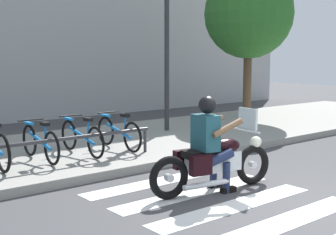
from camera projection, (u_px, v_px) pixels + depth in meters
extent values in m
plane|color=#424244|center=(320.00, 209.00, 6.06)|extent=(48.00, 48.00, 0.00)
cube|color=gray|center=(108.00, 145.00, 10.06)|extent=(24.00, 4.40, 0.15)
cube|color=white|center=(284.00, 222.00, 5.57)|extent=(2.80, 0.40, 0.01)
cube|color=white|center=(235.00, 206.00, 6.19)|extent=(2.80, 0.40, 0.01)
cube|color=white|center=(195.00, 192.00, 6.80)|extent=(2.80, 0.40, 0.01)
cube|color=white|center=(161.00, 181.00, 7.41)|extent=(2.80, 0.40, 0.01)
torus|color=black|center=(253.00, 165.00, 7.21)|extent=(0.63, 0.21, 0.62)
cylinder|color=silver|center=(253.00, 165.00, 7.21)|extent=(0.13, 0.12, 0.11)
torus|color=black|center=(169.00, 178.00, 6.44)|extent=(0.63, 0.21, 0.62)
cylinder|color=silver|center=(169.00, 178.00, 6.44)|extent=(0.13, 0.12, 0.11)
cube|color=silver|center=(213.00, 162.00, 6.80)|extent=(0.87, 0.40, 0.28)
ellipsoid|color=black|center=(225.00, 146.00, 6.88)|extent=(0.56, 0.36, 0.22)
cube|color=black|center=(202.00, 153.00, 6.68)|extent=(0.60, 0.36, 0.10)
cube|color=black|center=(184.00, 159.00, 6.80)|extent=(0.33, 0.17, 0.28)
cube|color=black|center=(201.00, 165.00, 6.42)|extent=(0.33, 0.17, 0.28)
cylinder|color=silver|center=(246.00, 130.00, 7.06)|extent=(0.12, 0.62, 0.03)
sphere|color=white|center=(256.00, 142.00, 7.18)|extent=(0.18, 0.18, 0.18)
cube|color=silver|center=(248.00, 119.00, 7.05)|extent=(0.10, 0.40, 0.32)
cylinder|color=silver|center=(206.00, 184.00, 6.56)|extent=(0.76, 0.19, 0.08)
cube|color=#1E4C59|center=(205.00, 133.00, 6.67)|extent=(0.32, 0.43, 0.52)
sphere|color=black|center=(207.00, 105.00, 6.63)|extent=(0.26, 0.26, 0.26)
cylinder|color=brown|center=(210.00, 124.00, 6.96)|extent=(0.53, 0.17, 0.26)
cylinder|color=brown|center=(228.00, 128.00, 6.59)|extent=(0.53, 0.17, 0.26)
cylinder|color=#1E284C|center=(207.00, 154.00, 6.93)|extent=(0.46, 0.21, 0.24)
cylinder|color=#1E284C|center=(213.00, 173.00, 7.03)|extent=(0.11, 0.11, 0.46)
cube|color=black|center=(215.00, 185.00, 7.07)|extent=(0.25, 0.14, 0.08)
cylinder|color=#1E284C|center=(220.00, 158.00, 6.66)|extent=(0.46, 0.21, 0.24)
cylinder|color=#1E284C|center=(226.00, 178.00, 6.76)|extent=(0.11, 0.11, 0.46)
cube|color=black|center=(228.00, 190.00, 6.80)|extent=(0.25, 0.14, 0.08)
torus|color=black|center=(3.00, 153.00, 7.27)|extent=(0.06, 0.64, 0.64)
torus|color=black|center=(30.00, 140.00, 8.53)|extent=(0.05, 0.59, 0.59)
torus|color=black|center=(52.00, 148.00, 7.79)|extent=(0.05, 0.59, 0.59)
cylinder|color=blue|center=(40.00, 141.00, 8.16)|extent=(0.07, 0.85, 0.24)
cylinder|color=blue|center=(45.00, 134.00, 7.95)|extent=(0.04, 0.04, 0.36)
cube|color=black|center=(45.00, 124.00, 7.93)|extent=(0.10, 0.20, 0.06)
cylinder|color=black|center=(31.00, 120.00, 8.41)|extent=(0.48, 0.03, 0.03)
cube|color=blue|center=(29.00, 123.00, 8.49)|extent=(0.08, 0.28, 0.04)
torus|color=black|center=(69.00, 135.00, 9.09)|extent=(0.05, 0.60, 0.60)
torus|color=black|center=(96.00, 143.00, 8.28)|extent=(0.05, 0.60, 0.60)
cylinder|color=blue|center=(82.00, 136.00, 8.68)|extent=(0.07, 0.93, 0.25)
cylinder|color=blue|center=(88.00, 129.00, 8.46)|extent=(0.04, 0.04, 0.37)
cube|color=black|center=(88.00, 119.00, 8.43)|extent=(0.10, 0.20, 0.06)
cylinder|color=black|center=(71.00, 116.00, 8.95)|extent=(0.48, 0.03, 0.03)
cube|color=blue|center=(69.00, 119.00, 9.04)|extent=(0.08, 0.28, 0.04)
torus|color=black|center=(106.00, 131.00, 9.58)|extent=(0.05, 0.60, 0.60)
torus|color=black|center=(132.00, 137.00, 8.83)|extent=(0.05, 0.60, 0.60)
cylinder|color=blue|center=(119.00, 131.00, 9.20)|extent=(0.07, 0.87, 0.24)
cylinder|color=blue|center=(125.00, 125.00, 8.99)|extent=(0.04, 0.04, 0.37)
cube|color=black|center=(125.00, 115.00, 8.96)|extent=(0.10, 0.20, 0.06)
cylinder|color=black|center=(108.00, 112.00, 9.45)|extent=(0.48, 0.03, 0.03)
cube|color=blue|center=(106.00, 115.00, 9.54)|extent=(0.08, 0.28, 0.04)
cylinder|color=#333338|center=(54.00, 140.00, 7.72)|extent=(3.91, 0.07, 0.07)
cylinder|color=#333338|center=(145.00, 140.00, 8.95)|extent=(0.06, 0.06, 0.45)
cylinder|color=#2D2D33|center=(167.00, 57.00, 11.36)|extent=(0.12, 0.12, 3.99)
cylinder|color=brown|center=(247.00, 84.00, 13.96)|extent=(0.25, 0.25, 2.32)
sphere|color=#2D6B28|center=(249.00, 14.00, 13.69)|extent=(2.65, 2.65, 2.65)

